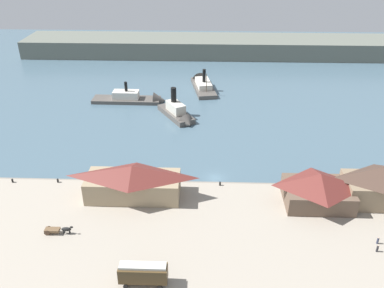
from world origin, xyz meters
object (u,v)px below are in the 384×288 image
(mooring_post_center_west, at_px, (58,181))
(ferry_near_quay, at_px, (137,99))
(horse_cart, at_px, (58,230))
(ferry_moored_west, at_px, (202,84))
(ferry_shed_customs_shed, at_px, (319,188))
(mooring_post_center_east, at_px, (220,184))
(pedestrian_near_cart, at_px, (377,249))
(ferry_shed_east_terminal, at_px, (384,184))
(street_tram, at_px, (143,273))
(pedestrian_standing_center, at_px, (378,241))
(ferry_shed_west_terminal, at_px, (133,181))
(ferry_departing_north, at_px, (178,114))
(mooring_post_west, at_px, (12,181))

(mooring_post_center_west, height_order, ferry_near_quay, ferry_near_quay)
(horse_cart, xyz_separation_m, ferry_near_quay, (4.66, 71.50, -1.00))
(ferry_moored_west, bearing_deg, mooring_post_center_west, -115.72)
(ferry_shed_customs_shed, bearing_deg, ferry_near_quay, 129.71)
(mooring_post_center_east, bearing_deg, pedestrian_near_cart, -35.90)
(pedestrian_near_cart, relative_size, ferry_moored_west, 0.07)
(ferry_shed_east_terminal, distance_m, street_tram, 55.29)
(mooring_post_center_west, bearing_deg, pedestrian_standing_center, -15.23)
(ferry_moored_west, bearing_deg, ferry_shed_customs_shed, -70.74)
(ferry_shed_west_terminal, bearing_deg, horse_cart, -135.01)
(ferry_shed_west_terminal, bearing_deg, ferry_moored_west, 79.06)
(pedestrian_near_cart, xyz_separation_m, mooring_post_center_east, (-29.00, 20.99, -0.26))
(ferry_shed_east_terminal, bearing_deg, pedestrian_near_cart, -111.53)
(street_tram, relative_size, mooring_post_center_west, 9.17)
(ferry_shed_west_terminal, xyz_separation_m, ferry_shed_customs_shed, (40.83, -0.92, -0.23))
(horse_cart, xyz_separation_m, pedestrian_standing_center, (62.63, -0.67, -0.23))
(mooring_post_center_east, bearing_deg, ferry_shed_customs_shed, -15.63)
(street_tram, height_order, pedestrian_near_cart, street_tram)
(pedestrian_standing_center, xyz_separation_m, mooring_post_center_east, (-29.89, 18.78, -0.25))
(ferry_shed_west_terminal, distance_m, ferry_shed_east_terminal, 54.97)
(ferry_shed_west_terminal, height_order, pedestrian_standing_center, ferry_shed_west_terminal)
(ferry_shed_west_terminal, height_order, mooring_post_center_west, ferry_shed_west_terminal)
(ferry_shed_customs_shed, bearing_deg, ferry_moored_west, 109.26)
(ferry_shed_east_terminal, relative_size, ferry_near_quay, 0.64)
(ferry_shed_customs_shed, xyz_separation_m, pedestrian_standing_center, (8.70, -12.85, -3.09))
(ferry_near_quay, relative_size, ferry_departing_north, 1.45)
(pedestrian_standing_center, bearing_deg, ferry_departing_north, 125.91)
(ferry_shed_east_terminal, xyz_separation_m, ferry_departing_north, (-47.84, 44.74, -4.08))
(ferry_shed_customs_shed, height_order, pedestrian_standing_center, ferry_shed_customs_shed)
(mooring_post_center_west, height_order, ferry_departing_north, ferry_departing_north)
(ferry_shed_east_terminal, height_order, mooring_post_center_west, ferry_shed_east_terminal)
(ferry_moored_west, bearing_deg, mooring_post_center_east, -85.72)
(horse_cart, xyz_separation_m, pedestrian_near_cart, (61.75, -2.89, -0.22))
(ferry_shed_east_terminal, relative_size, mooring_post_west, 18.55)
(mooring_post_center_west, bearing_deg, ferry_moored_west, 64.28)
(street_tram, distance_m, mooring_post_center_west, 39.17)
(mooring_post_center_east, xyz_separation_m, ferry_near_quay, (-28.09, 53.40, -0.52))
(ferry_moored_west, bearing_deg, ferry_near_quay, -144.64)
(horse_cart, distance_m, pedestrian_standing_center, 62.64)
(ferry_shed_customs_shed, xyz_separation_m, ferry_moored_west, (-26.40, 75.56, -3.77))
(pedestrian_near_cart, bearing_deg, ferry_near_quay, 127.51)
(pedestrian_near_cart, xyz_separation_m, ferry_near_quay, (-57.09, 74.39, -0.77))
(ferry_shed_west_terminal, bearing_deg, mooring_post_center_east, 14.30)
(horse_cart, distance_m, pedestrian_near_cart, 61.82)
(ferry_shed_west_terminal, xyz_separation_m, ferry_shed_east_terminal, (54.97, 0.04, 0.63))
(ferry_shed_customs_shed, bearing_deg, ferry_shed_east_terminal, 3.91)
(ferry_shed_west_terminal, xyz_separation_m, ferry_departing_north, (7.13, 44.78, -3.45))
(ferry_shed_west_terminal, relative_size, ferry_near_quay, 0.81)
(mooring_post_west, relative_size, ferry_moored_west, 0.04)
(street_tram, relative_size, mooring_post_west, 9.17)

